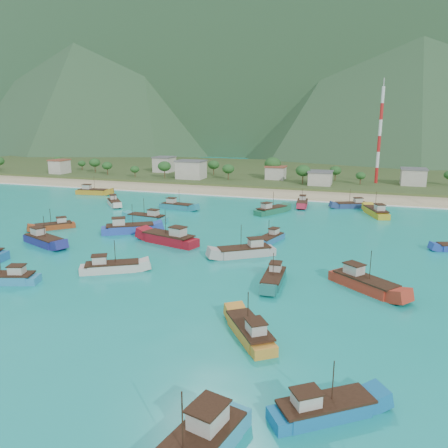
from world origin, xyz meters
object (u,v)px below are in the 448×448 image
(boat_19, at_px, (324,410))
(boat_23, at_px, (271,211))
(boat_4, at_px, (245,252))
(boat_20, at_px, (270,239))
(boat_2, at_px, (170,239))
(boat_21, at_px, (114,203))
(radio_tower, at_px, (380,136))
(boat_16, at_px, (177,207))
(boat_17, at_px, (274,279))
(boat_12, at_px, (55,226))
(boat_9, at_px, (7,279))
(boat_22, at_px, (111,268))
(boat_15, at_px, (93,192))
(boat_6, at_px, (129,229))
(boat_13, at_px, (302,204))
(boat_24, at_px, (352,205))
(boat_30, at_px, (376,212))
(boat_28, at_px, (44,241))
(boat_8, at_px, (364,284))
(boat_5, at_px, (250,332))
(boat_3, at_px, (147,218))

(boat_19, xyz_separation_m, boat_23, (-23.48, 83.85, 0.13))
(boat_4, xyz_separation_m, boat_20, (2.39, 11.42, -0.24))
(boat_2, xyz_separation_m, boat_21, (-34.93, 33.61, -0.32))
(boat_20, bearing_deg, radio_tower, -88.17)
(boat_16, height_order, boat_23, boat_23)
(boat_16, relative_size, boat_21, 1.15)
(boat_17, bearing_deg, boat_12, -20.63)
(boat_21, bearing_deg, boat_4, 103.86)
(boat_9, relative_size, boat_22, 1.01)
(boat_15, distance_m, boat_21, 24.00)
(boat_21, bearing_deg, boat_6, 86.56)
(radio_tower, height_order, boat_15, radio_tower)
(boat_6, distance_m, boat_16, 29.10)
(boat_9, bearing_deg, boat_20, -60.88)
(boat_15, xyz_separation_m, boat_23, (67.31, -11.57, -0.05))
(boat_13, distance_m, boat_24, 14.75)
(boat_16, bearing_deg, boat_30, 107.41)
(radio_tower, bearing_deg, boat_20, -103.57)
(boat_19, relative_size, boat_20, 1.01)
(boat_9, height_order, boat_12, boat_9)
(boat_22, bearing_deg, boat_19, 24.86)
(boat_4, distance_m, boat_19, 47.55)
(boat_12, distance_m, boat_17, 61.18)
(boat_28, bearing_deg, boat_30, 149.60)
(boat_17, relative_size, boat_21, 1.03)
(boat_20, distance_m, boat_30, 41.82)
(boat_8, relative_size, boat_13, 1.10)
(boat_23, bearing_deg, boat_15, -160.69)
(boat_9, xyz_separation_m, boat_28, (-9.99, 20.31, 0.14))
(boat_5, xyz_separation_m, boat_24, (7.90, 87.61, -0.01))
(boat_6, height_order, boat_21, boat_6)
(boat_17, bearing_deg, boat_24, -100.56)
(boat_2, relative_size, boat_17, 1.39)
(boat_17, height_order, boat_19, boat_19)
(boat_6, xyz_separation_m, boat_16, (-0.94, 29.08, -0.17))
(boat_16, distance_m, boat_17, 64.16)
(boat_13, relative_size, boat_28, 0.87)
(boat_4, relative_size, boat_30, 0.92)
(boat_15, height_order, boat_20, boat_15)
(radio_tower, xyz_separation_m, boat_4, (-24.30, -102.18, -18.96))
(boat_2, bearing_deg, boat_24, -18.06)
(boat_13, distance_m, boat_15, 74.02)
(boat_8, bearing_deg, boat_4, -76.79)
(boat_3, xyz_separation_m, boat_19, (52.09, -63.88, -0.12))
(boat_4, relative_size, boat_22, 1.09)
(boat_16, height_order, boat_21, boat_16)
(boat_28, bearing_deg, boat_9, 47.53)
(boat_8, distance_m, boat_21, 88.68)
(radio_tower, xyz_separation_m, boat_9, (-57.18, -128.47, -19.11))
(boat_5, bearing_deg, boat_15, 98.06)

